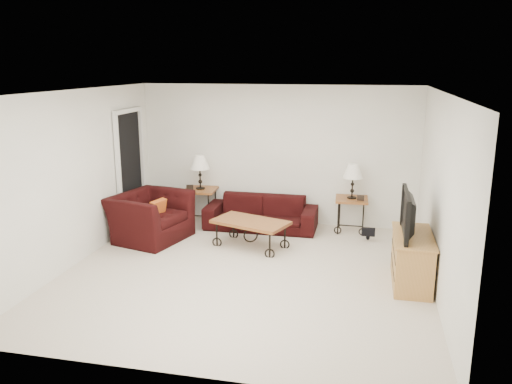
{
  "coord_description": "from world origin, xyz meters",
  "views": [
    {
      "loc": [
        1.58,
        -6.54,
        2.84
      ],
      "look_at": [
        0.0,
        0.7,
        1.0
      ],
      "focal_mm": 36.14,
      "sensor_mm": 36.0,
      "label": 1
    }
  ],
  "objects_px": {
    "sofa": "(261,213)",
    "backpack": "(368,228)",
    "television": "(414,214)",
    "side_table_right": "(351,215)",
    "tv_stand": "(412,259)",
    "side_table_left": "(201,205)",
    "coffee_table": "(251,234)",
    "armchair": "(150,217)",
    "lamp_left": "(200,172)",
    "lamp_right": "(353,181)"
  },
  "relations": [
    {
      "from": "side_table_left",
      "to": "backpack",
      "type": "relative_size",
      "value": 1.45
    },
    {
      "from": "side_table_left",
      "to": "tv_stand",
      "type": "relative_size",
      "value": 0.55
    },
    {
      "from": "sofa",
      "to": "side_table_left",
      "type": "xyz_separation_m",
      "value": [
        -1.17,
        0.18,
        0.02
      ]
    },
    {
      "from": "side_table_left",
      "to": "lamp_left",
      "type": "bearing_deg",
      "value": 0.0
    },
    {
      "from": "lamp_left",
      "to": "lamp_right",
      "type": "relative_size",
      "value": 1.04
    },
    {
      "from": "lamp_left",
      "to": "lamp_right",
      "type": "xyz_separation_m",
      "value": [
        2.74,
        0.0,
        -0.04
      ]
    },
    {
      "from": "sofa",
      "to": "television",
      "type": "distance_m",
      "value": 3.13
    },
    {
      "from": "side_table_left",
      "to": "side_table_right",
      "type": "bearing_deg",
      "value": 0.0
    },
    {
      "from": "side_table_left",
      "to": "television",
      "type": "xyz_separation_m",
      "value": [
        3.58,
        -2.07,
        0.65
      ]
    },
    {
      "from": "tv_stand",
      "to": "television",
      "type": "height_order",
      "value": "television"
    },
    {
      "from": "lamp_right",
      "to": "television",
      "type": "height_order",
      "value": "television"
    },
    {
      "from": "sofa",
      "to": "backpack",
      "type": "xyz_separation_m",
      "value": [
        1.87,
        -0.22,
        -0.07
      ]
    },
    {
      "from": "side_table_right",
      "to": "lamp_left",
      "type": "height_order",
      "value": "lamp_left"
    },
    {
      "from": "backpack",
      "to": "tv_stand",
      "type": "bearing_deg",
      "value": -48.61
    },
    {
      "from": "coffee_table",
      "to": "armchair",
      "type": "distance_m",
      "value": 1.72
    },
    {
      "from": "sofa",
      "to": "side_table_right",
      "type": "xyz_separation_m",
      "value": [
        1.56,
        0.18,
        0.01
      ]
    },
    {
      "from": "sofa",
      "to": "backpack",
      "type": "height_order",
      "value": "sofa"
    },
    {
      "from": "backpack",
      "to": "television",
      "type": "bearing_deg",
      "value": -49.24
    },
    {
      "from": "sofa",
      "to": "lamp_left",
      "type": "distance_m",
      "value": 1.35
    },
    {
      "from": "armchair",
      "to": "coffee_table",
      "type": "bearing_deg",
      "value": -76.08
    },
    {
      "from": "lamp_left",
      "to": "tv_stand",
      "type": "xyz_separation_m",
      "value": [
        3.6,
        -2.07,
        -0.6
      ]
    },
    {
      "from": "lamp_right",
      "to": "tv_stand",
      "type": "distance_m",
      "value": 2.31
    },
    {
      "from": "lamp_right",
      "to": "television",
      "type": "relative_size",
      "value": 0.59
    },
    {
      "from": "sofa",
      "to": "side_table_right",
      "type": "distance_m",
      "value": 1.57
    },
    {
      "from": "tv_stand",
      "to": "television",
      "type": "xyz_separation_m",
      "value": [
        -0.02,
        0.0,
        0.63
      ]
    },
    {
      "from": "television",
      "to": "tv_stand",
      "type": "bearing_deg",
      "value": 90.0
    },
    {
      "from": "side_table_left",
      "to": "lamp_left",
      "type": "relative_size",
      "value": 1.0
    },
    {
      "from": "armchair",
      "to": "backpack",
      "type": "distance_m",
      "value": 3.62
    },
    {
      "from": "sofa",
      "to": "lamp_left",
      "type": "relative_size",
      "value": 3.15
    },
    {
      "from": "side_table_right",
      "to": "lamp_left",
      "type": "bearing_deg",
      "value": 180.0
    },
    {
      "from": "side_table_right",
      "to": "tv_stand",
      "type": "bearing_deg",
      "value": -67.27
    },
    {
      "from": "side_table_left",
      "to": "tv_stand",
      "type": "bearing_deg",
      "value": -29.84
    },
    {
      "from": "side_table_right",
      "to": "tv_stand",
      "type": "relative_size",
      "value": 0.53
    },
    {
      "from": "lamp_right",
      "to": "backpack",
      "type": "height_order",
      "value": "lamp_right"
    },
    {
      "from": "side_table_right",
      "to": "backpack",
      "type": "height_order",
      "value": "side_table_right"
    },
    {
      "from": "lamp_left",
      "to": "television",
      "type": "relative_size",
      "value": 0.62
    },
    {
      "from": "tv_stand",
      "to": "backpack",
      "type": "distance_m",
      "value": 1.76
    },
    {
      "from": "sofa",
      "to": "side_table_right",
      "type": "relative_size",
      "value": 3.28
    },
    {
      "from": "side_table_right",
      "to": "television",
      "type": "bearing_deg",
      "value": -67.75
    },
    {
      "from": "armchair",
      "to": "television",
      "type": "distance_m",
      "value": 4.23
    },
    {
      "from": "side_table_left",
      "to": "lamp_left",
      "type": "height_order",
      "value": "lamp_left"
    },
    {
      "from": "side_table_left",
      "to": "lamp_right",
      "type": "height_order",
      "value": "lamp_right"
    },
    {
      "from": "lamp_right",
      "to": "side_table_left",
      "type": "bearing_deg",
      "value": 180.0
    },
    {
      "from": "sofa",
      "to": "television",
      "type": "height_order",
      "value": "television"
    },
    {
      "from": "coffee_table",
      "to": "armchair",
      "type": "relative_size",
      "value": 0.98
    },
    {
      "from": "side_table_left",
      "to": "armchair",
      "type": "distance_m",
      "value": 1.24
    },
    {
      "from": "lamp_right",
      "to": "lamp_left",
      "type": "bearing_deg",
      "value": 180.0
    },
    {
      "from": "armchair",
      "to": "tv_stand",
      "type": "distance_m",
      "value": 4.21
    },
    {
      "from": "armchair",
      "to": "backpack",
      "type": "height_order",
      "value": "armchair"
    },
    {
      "from": "tv_stand",
      "to": "side_table_right",
      "type": "bearing_deg",
      "value": 112.73
    }
  ]
}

